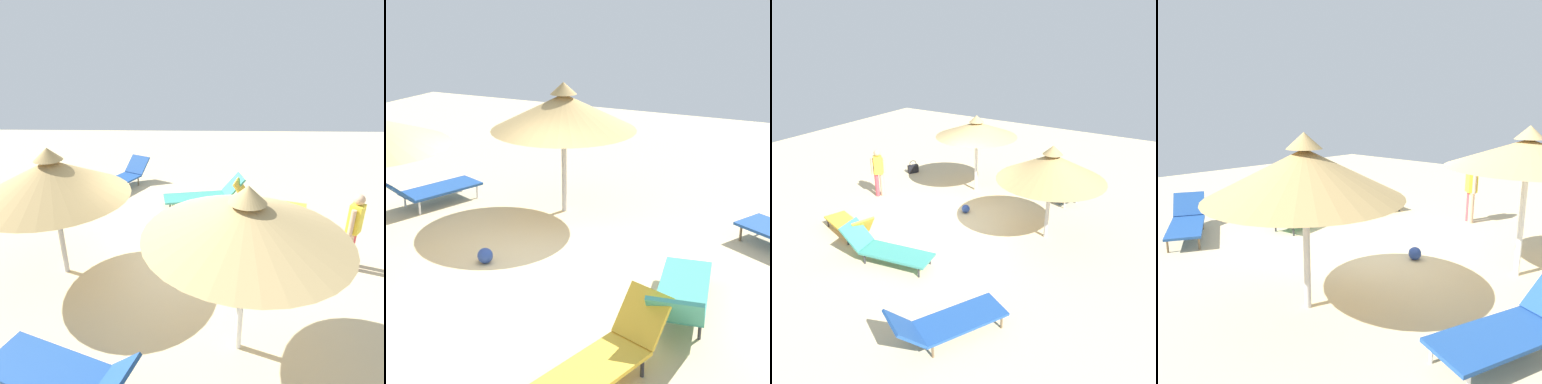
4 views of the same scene
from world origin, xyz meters
The scene contains 9 objects.
ground centered at (0.00, 0.00, -0.05)m, with size 24.00×24.00×0.10m, color beige.
parasol_umbrella_edge centered at (2.21, 0.67, 1.95)m, with size 2.71×2.71×2.49m.
parasol_umbrella_near_right centered at (-0.95, 2.41, 2.09)m, with size 2.61×2.61×2.54m.
lounge_chair_center centered at (-0.54, -2.44, 0.35)m, with size 2.26×1.03×0.84m.
lounge_chair_far_left centered at (-2.14, -2.05, 0.34)m, with size 1.98×1.13×0.81m.
lounge_chair_front centered at (1.29, 3.20, 0.35)m, with size 2.12×1.32×0.72m.
lounge_chair_back centered at (2.05, -3.70, 0.36)m, with size 1.63×2.23×0.80m.
person_standing_far_right centered at (-3.34, 0.34, 0.88)m, with size 0.34×0.36×1.56m.
beach_ball centered at (-0.33, 0.76, 0.12)m, with size 0.25×0.25×0.25m, color navy.
Camera 1 is at (-0.39, 6.08, 3.98)m, focal length 31.36 mm.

